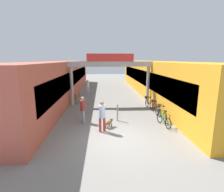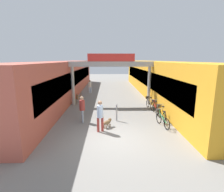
{
  "view_description": "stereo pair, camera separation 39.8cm",
  "coord_description": "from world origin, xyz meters",
  "px_view_note": "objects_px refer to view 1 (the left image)",
  "views": [
    {
      "loc": [
        -0.73,
        -8.14,
        3.92
      ],
      "look_at": [
        0.0,
        4.35,
        1.3
      ],
      "focal_mm": 28.0,
      "sensor_mm": 36.0,
      "label": 1
    },
    {
      "loc": [
        -0.34,
        -8.16,
        3.92
      ],
      "look_at": [
        0.0,
        4.35,
        1.3
      ],
      "focal_mm": 28.0,
      "sensor_mm": 36.0,
      "label": 2
    }
  ],
  "objects_px": {
    "bicycle_red_third": "(155,107)",
    "bicycle_silver_farthest": "(149,103)",
    "pedestrian_carrying_crate": "(88,86)",
    "bicycle_orange_second": "(162,113)",
    "pedestrian_with_dog": "(102,114)",
    "cafe_chair_wood_farther": "(78,96)",
    "pedestrian_companion": "(83,108)",
    "dog_on_leash": "(109,122)",
    "bollard_post_metal": "(117,112)",
    "bicycle_green_nearest": "(163,118)",
    "cafe_chair_wood_nearer": "(77,98)"
  },
  "relations": [
    {
      "from": "bicycle_silver_farthest",
      "to": "bollard_post_metal",
      "type": "relative_size",
      "value": 1.5
    },
    {
      "from": "bicycle_red_third",
      "to": "bicycle_silver_farthest",
      "type": "height_order",
      "value": "same"
    },
    {
      "from": "bicycle_silver_farthest",
      "to": "cafe_chair_wood_farther",
      "type": "relative_size",
      "value": 1.89
    },
    {
      "from": "bicycle_orange_second",
      "to": "bicycle_silver_farthest",
      "type": "xyz_separation_m",
      "value": [
        -0.16,
        2.68,
        0.0
      ]
    },
    {
      "from": "bollard_post_metal",
      "to": "cafe_chair_wood_nearer",
      "type": "xyz_separation_m",
      "value": [
        -3.21,
        4.48,
        -0.03
      ]
    },
    {
      "from": "cafe_chair_wood_nearer",
      "to": "cafe_chair_wood_farther",
      "type": "bearing_deg",
      "value": 90.58
    },
    {
      "from": "bicycle_green_nearest",
      "to": "cafe_chair_wood_nearer",
      "type": "relative_size",
      "value": 1.88
    },
    {
      "from": "pedestrian_carrying_crate",
      "to": "dog_on_leash",
      "type": "height_order",
      "value": "pedestrian_carrying_crate"
    },
    {
      "from": "pedestrian_carrying_crate",
      "to": "bicycle_red_third",
      "type": "bearing_deg",
      "value": -55.09
    },
    {
      "from": "bicycle_silver_farthest",
      "to": "cafe_chair_wood_farther",
      "type": "height_order",
      "value": "bicycle_silver_farthest"
    },
    {
      "from": "dog_on_leash",
      "to": "bicycle_red_third",
      "type": "bearing_deg",
      "value": 37.28
    },
    {
      "from": "cafe_chair_wood_nearer",
      "to": "cafe_chair_wood_farther",
      "type": "relative_size",
      "value": 1.0
    },
    {
      "from": "pedestrian_companion",
      "to": "bicycle_green_nearest",
      "type": "height_order",
      "value": "pedestrian_companion"
    },
    {
      "from": "cafe_chair_wood_farther",
      "to": "dog_on_leash",
      "type": "bearing_deg",
      "value": -68.52
    },
    {
      "from": "bicycle_red_third",
      "to": "bicycle_green_nearest",
      "type": "bearing_deg",
      "value": -95.99
    },
    {
      "from": "cafe_chair_wood_farther",
      "to": "bicycle_orange_second",
      "type": "bearing_deg",
      "value": -41.07
    },
    {
      "from": "pedestrian_with_dog",
      "to": "bicycle_green_nearest",
      "type": "relative_size",
      "value": 1.05
    },
    {
      "from": "bicycle_silver_farthest",
      "to": "cafe_chair_wood_nearer",
      "type": "xyz_separation_m",
      "value": [
        -6.03,
        1.61,
        0.1
      ]
    },
    {
      "from": "pedestrian_companion",
      "to": "bicycle_orange_second",
      "type": "relative_size",
      "value": 0.99
    },
    {
      "from": "bollard_post_metal",
      "to": "cafe_chair_wood_nearer",
      "type": "bearing_deg",
      "value": 125.58
    },
    {
      "from": "bicycle_red_third",
      "to": "bicycle_silver_farthest",
      "type": "relative_size",
      "value": 1.0
    },
    {
      "from": "pedestrian_companion",
      "to": "pedestrian_carrying_crate",
      "type": "relative_size",
      "value": 1.06
    },
    {
      "from": "bicycle_red_third",
      "to": "bicycle_silver_farthest",
      "type": "bearing_deg",
      "value": 95.17
    },
    {
      "from": "bicycle_orange_second",
      "to": "bollard_post_metal",
      "type": "bearing_deg",
      "value": -176.33
    },
    {
      "from": "bicycle_green_nearest",
      "to": "bicycle_orange_second",
      "type": "height_order",
      "value": "same"
    },
    {
      "from": "dog_on_leash",
      "to": "pedestrian_with_dog",
      "type": "bearing_deg",
      "value": -123.67
    },
    {
      "from": "pedestrian_companion",
      "to": "cafe_chair_wood_farther",
      "type": "relative_size",
      "value": 1.88
    },
    {
      "from": "bicycle_red_third",
      "to": "bollard_post_metal",
      "type": "distance_m",
      "value": 3.35
    },
    {
      "from": "pedestrian_companion",
      "to": "dog_on_leash",
      "type": "relative_size",
      "value": 2.47
    },
    {
      "from": "bicycle_red_third",
      "to": "cafe_chair_wood_nearer",
      "type": "height_order",
      "value": "bicycle_red_third"
    },
    {
      "from": "bicycle_green_nearest",
      "to": "bollard_post_metal",
      "type": "height_order",
      "value": "bollard_post_metal"
    },
    {
      "from": "pedestrian_companion",
      "to": "bicycle_silver_farthest",
      "type": "distance_m",
      "value": 5.87
    },
    {
      "from": "pedestrian_carrying_crate",
      "to": "dog_on_leash",
      "type": "xyz_separation_m",
      "value": [
        2.06,
        -10.7,
        -0.58
      ]
    },
    {
      "from": "pedestrian_with_dog",
      "to": "cafe_chair_wood_nearer",
      "type": "xyz_separation_m",
      "value": [
        -2.21,
        6.17,
        -0.47
      ]
    },
    {
      "from": "bicycle_silver_farthest",
      "to": "bicycle_green_nearest",
      "type": "bearing_deg",
      "value": -92.27
    },
    {
      "from": "cafe_chair_wood_farther",
      "to": "pedestrian_companion",
      "type": "bearing_deg",
      "value": -79.82
    },
    {
      "from": "pedestrian_with_dog",
      "to": "bicycle_silver_farthest",
      "type": "distance_m",
      "value": 5.97
    },
    {
      "from": "bollard_post_metal",
      "to": "bicycle_silver_farthest",
      "type": "bearing_deg",
      "value": 45.46
    },
    {
      "from": "dog_on_leash",
      "to": "cafe_chair_wood_nearer",
      "type": "xyz_separation_m",
      "value": [
        -2.62,
        5.56,
        0.23
      ]
    },
    {
      "from": "dog_on_leash",
      "to": "cafe_chair_wood_nearer",
      "type": "relative_size",
      "value": 0.76
    },
    {
      "from": "pedestrian_companion",
      "to": "bollard_post_metal",
      "type": "height_order",
      "value": "pedestrian_companion"
    },
    {
      "from": "dog_on_leash",
      "to": "cafe_chair_wood_nearer",
      "type": "height_order",
      "value": "cafe_chair_wood_nearer"
    },
    {
      "from": "bicycle_orange_second",
      "to": "pedestrian_with_dog",
      "type": "bearing_deg",
      "value": -154.74
    },
    {
      "from": "pedestrian_carrying_crate",
      "to": "bicycle_silver_farthest",
      "type": "bearing_deg",
      "value": -50.93
    },
    {
      "from": "pedestrian_carrying_crate",
      "to": "bicycle_orange_second",
      "type": "height_order",
      "value": "pedestrian_carrying_crate"
    },
    {
      "from": "cafe_chair_wood_nearer",
      "to": "pedestrian_with_dog",
      "type": "bearing_deg",
      "value": -70.27
    },
    {
      "from": "bicycle_orange_second",
      "to": "bicycle_green_nearest",
      "type": "bearing_deg",
      "value": -105.67
    },
    {
      "from": "pedestrian_companion",
      "to": "bollard_post_metal",
      "type": "xyz_separation_m",
      "value": [
        2.19,
        0.14,
        -0.39
      ]
    },
    {
      "from": "pedestrian_carrying_crate",
      "to": "cafe_chair_wood_nearer",
      "type": "relative_size",
      "value": 1.77
    },
    {
      "from": "pedestrian_with_dog",
      "to": "bollard_post_metal",
      "type": "relative_size",
      "value": 1.56
    }
  ]
}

